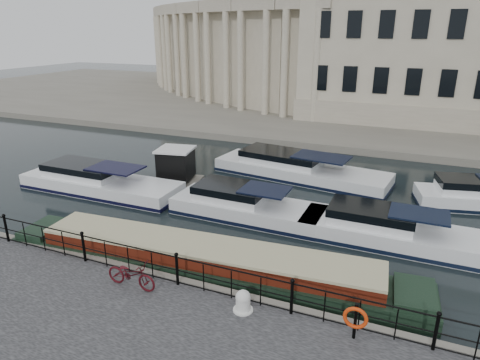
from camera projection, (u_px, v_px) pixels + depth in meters
name	position (u px, v px, depth m)	size (l,w,h in m)	color
ground_plane	(208.00, 266.00, 16.70)	(160.00, 160.00, 0.00)	black
far_bank	(358.00, 104.00, 50.42)	(120.00, 42.00, 0.55)	#6B665B
railing	(177.00, 268.00, 14.34)	(24.14, 0.14, 1.22)	black
civic_building	(348.00, 45.00, 44.79)	(53.55, 31.84, 16.85)	#ADA38C
bicycle	(131.00, 274.00, 14.25)	(0.66, 1.88, 0.99)	#420B12
mooring_bollard	(243.00, 301.00, 13.11)	(0.63, 0.63, 0.71)	silver
life_ring_post	(355.00, 318.00, 11.76)	(0.69, 0.19, 1.13)	black
narrowboat	(204.00, 264.00, 16.15)	(16.44, 3.35, 1.59)	black
harbour_hut	(176.00, 167.00, 25.47)	(3.13, 2.76, 2.17)	#6B665B
cabin_cruisers	(274.00, 193.00, 23.06)	(27.63, 10.21, 1.99)	white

